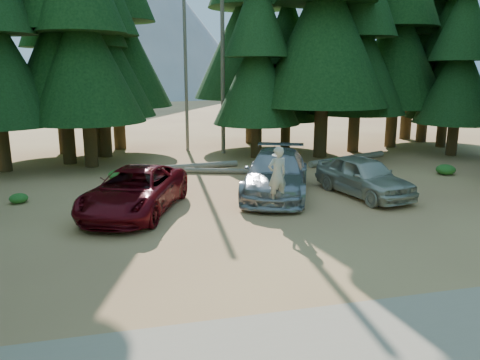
# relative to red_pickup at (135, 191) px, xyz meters

# --- Properties ---
(ground) EXTENTS (160.00, 160.00, 0.00)m
(ground) POSITION_rel_red_pickup_xyz_m (4.73, -3.27, -0.79)
(ground) COLOR #A66D46
(ground) RESTS_ON ground
(gravel_strip) EXTENTS (26.00, 3.50, 0.01)m
(gravel_strip) POSITION_rel_red_pickup_xyz_m (4.73, -9.77, -0.78)
(gravel_strip) COLOR tan
(gravel_strip) RESTS_ON ground
(forest_belt_north) EXTENTS (36.00, 7.00, 22.00)m
(forest_belt_north) POSITION_rel_red_pickup_xyz_m (4.73, 11.73, -0.79)
(forest_belt_north) COLOR black
(forest_belt_north) RESTS_ON ground
(snag_front) EXTENTS (0.24, 0.24, 12.00)m
(snag_front) POSITION_rel_red_pickup_xyz_m (5.53, 11.23, 5.21)
(snag_front) COLOR #686053
(snag_front) RESTS_ON ground
(snag_back) EXTENTS (0.20, 0.20, 10.00)m
(snag_back) POSITION_rel_red_pickup_xyz_m (3.53, 12.73, 4.21)
(snag_back) COLOR #686053
(snag_back) RESTS_ON ground
(mountain_peak) EXTENTS (48.00, 50.00, 28.00)m
(mountain_peak) POSITION_rel_red_pickup_xyz_m (2.15, 84.97, 11.92)
(mountain_peak) COLOR gray
(mountain_peak) RESTS_ON ground
(red_pickup) EXTENTS (4.55, 6.26, 1.58)m
(red_pickup) POSITION_rel_red_pickup_xyz_m (0.00, 0.00, 0.00)
(red_pickup) COLOR #5C070F
(red_pickup) RESTS_ON ground
(silver_minivan_center) EXTENTS (4.56, 6.55, 1.76)m
(silver_minivan_center) POSITION_rel_red_pickup_xyz_m (5.65, 1.13, 0.09)
(silver_minivan_center) COLOR #9C9FA4
(silver_minivan_center) RESTS_ON ground
(silver_minivan_right) EXTENTS (2.78, 4.97, 1.60)m
(silver_minivan_right) POSITION_rel_red_pickup_xyz_m (9.04, 0.16, 0.01)
(silver_minivan_right) COLOR #BCB9A7
(silver_minivan_right) RESTS_ON ground
(frisbee_player) EXTENTS (0.80, 0.60, 1.98)m
(frisbee_player) POSITION_rel_red_pickup_xyz_m (4.81, -1.54, 0.66)
(frisbee_player) COLOR beige
(frisbee_player) RESTS_ON ground
(log_left) EXTENTS (4.36, 0.80, 0.31)m
(log_left) POSITION_rel_red_pickup_xyz_m (3.23, 6.87, -0.64)
(log_left) COLOR #686053
(log_left) RESTS_ON ground
(log_mid) EXTENTS (3.11, 1.30, 0.26)m
(log_mid) POSITION_rel_red_pickup_xyz_m (4.03, 5.60, -0.66)
(log_mid) COLOR #686053
(log_mid) RESTS_ON ground
(log_right) EXTENTS (5.40, 2.39, 0.36)m
(log_right) POSITION_rel_red_pickup_xyz_m (11.68, 6.81, -0.61)
(log_right) COLOR #686053
(log_right) RESTS_ON ground
(shrub_far_left) EXTENTS (0.88, 0.88, 0.49)m
(shrub_far_left) POSITION_rel_red_pickup_xyz_m (-0.68, 5.29, -0.55)
(shrub_far_left) COLOR #235C1B
(shrub_far_left) RESTS_ON ground
(shrub_left) EXTENTS (0.75, 0.75, 0.41)m
(shrub_left) POSITION_rel_red_pickup_xyz_m (0.46, 3.43, -0.58)
(shrub_left) COLOR #235C1B
(shrub_left) RESTS_ON ground
(shrub_center_left) EXTENTS (1.01, 1.01, 0.55)m
(shrub_center_left) POSITION_rel_red_pickup_xyz_m (1.56, 4.04, -0.51)
(shrub_center_left) COLOR #235C1B
(shrub_center_left) RESTS_ON ground
(shrub_center_right) EXTENTS (1.13, 1.13, 0.62)m
(shrub_center_right) POSITION_rel_red_pickup_xyz_m (6.23, 4.94, -0.48)
(shrub_center_right) COLOR #235C1B
(shrub_center_right) RESTS_ON ground
(shrub_right) EXTENTS (0.98, 0.98, 0.54)m
(shrub_right) POSITION_rel_red_pickup_xyz_m (5.83, 3.05, -0.52)
(shrub_right) COLOR #235C1B
(shrub_right) RESTS_ON ground
(shrub_far_right) EXTENTS (0.93, 0.93, 0.51)m
(shrub_far_right) POSITION_rel_red_pickup_xyz_m (10.60, 5.69, -0.53)
(shrub_far_right) COLOR #235C1B
(shrub_far_right) RESTS_ON ground
(shrub_edge_west) EXTENTS (0.69, 0.69, 0.38)m
(shrub_edge_west) POSITION_rel_red_pickup_xyz_m (-4.33, 2.23, -0.60)
(shrub_edge_west) COLOR #235C1B
(shrub_edge_west) RESTS_ON ground
(shrub_edge_east) EXTENTS (0.91, 0.91, 0.50)m
(shrub_edge_east) POSITION_rel_red_pickup_xyz_m (14.84, 2.74, -0.54)
(shrub_edge_east) COLOR #235C1B
(shrub_edge_east) RESTS_ON ground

